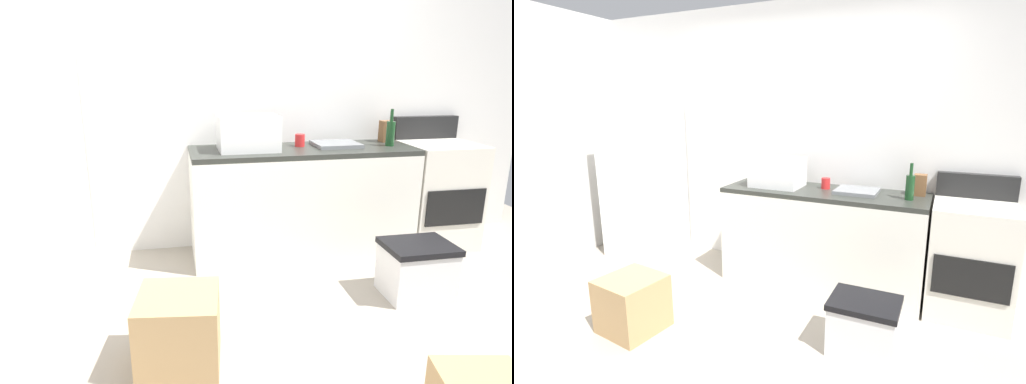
# 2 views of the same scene
# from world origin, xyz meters

# --- Properties ---
(ground_plane) EXTENTS (6.00, 6.00, 0.00)m
(ground_plane) POSITION_xyz_m (0.00, 0.00, 0.00)
(ground_plane) COLOR #9E9384
(wall_back) EXTENTS (5.00, 0.10, 2.60)m
(wall_back) POSITION_xyz_m (0.00, 1.55, 1.30)
(wall_back) COLOR silver
(wall_back) RESTS_ON ground_plane
(kitchen_counter) EXTENTS (1.80, 0.60, 0.90)m
(kitchen_counter) POSITION_xyz_m (0.30, 1.20, 0.45)
(kitchen_counter) COLOR silver
(kitchen_counter) RESTS_ON ground_plane
(refrigerator) EXTENTS (0.68, 0.66, 1.63)m
(refrigerator) POSITION_xyz_m (-1.75, 1.15, 0.82)
(refrigerator) COLOR white
(refrigerator) RESTS_ON ground_plane
(stove_oven) EXTENTS (0.60, 0.61, 1.10)m
(stove_oven) POSITION_xyz_m (1.52, 1.21, 0.47)
(stove_oven) COLOR silver
(stove_oven) RESTS_ON ground_plane
(microwave) EXTENTS (0.46, 0.34, 0.27)m
(microwave) POSITION_xyz_m (-0.15, 1.19, 1.04)
(microwave) COLOR white
(microwave) RESTS_ON kitchen_counter
(sink_basin) EXTENTS (0.36, 0.32, 0.03)m
(sink_basin) POSITION_xyz_m (0.59, 1.24, 0.92)
(sink_basin) COLOR slate
(sink_basin) RESTS_ON kitchen_counter
(wine_bottle) EXTENTS (0.07, 0.07, 0.30)m
(wine_bottle) POSITION_xyz_m (1.03, 1.16, 1.01)
(wine_bottle) COLOR #193F1E
(wine_bottle) RESTS_ON kitchen_counter
(coffee_mug) EXTENTS (0.08, 0.08, 0.10)m
(coffee_mug) POSITION_xyz_m (0.30, 1.28, 0.95)
(coffee_mug) COLOR red
(coffee_mug) RESTS_ON kitchen_counter
(knife_block) EXTENTS (0.10, 0.10, 0.18)m
(knife_block) POSITION_xyz_m (1.10, 1.36, 0.99)
(knife_block) COLOR brown
(knife_block) RESTS_ON kitchen_counter
(cardboard_box_large) EXTENTS (0.47, 0.46, 0.41)m
(cardboard_box_large) POSITION_xyz_m (-0.75, -0.12, 0.20)
(cardboard_box_large) COLOR tan
(cardboard_box_large) RESTS_ON ground_plane
(storage_bin) EXTENTS (0.46, 0.36, 0.38)m
(storage_bin) POSITION_xyz_m (0.87, 0.34, 0.19)
(storage_bin) COLOR silver
(storage_bin) RESTS_ON ground_plane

